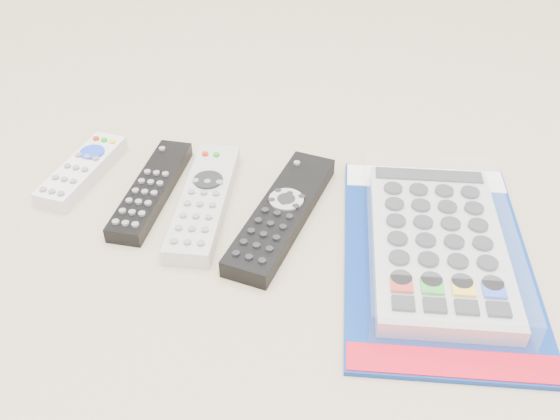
% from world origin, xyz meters
% --- Properties ---
extents(remote_small_grey, '(0.07, 0.17, 0.02)m').
position_xyz_m(remote_small_grey, '(-0.24, 0.02, 0.01)').
color(remote_small_grey, silver).
rests_on(remote_small_grey, ground).
extents(remote_slim_black, '(0.05, 0.21, 0.02)m').
position_xyz_m(remote_slim_black, '(-0.13, -0.00, 0.01)').
color(remote_slim_black, black).
rests_on(remote_slim_black, ground).
extents(remote_silver_dvd, '(0.08, 0.23, 0.03)m').
position_xyz_m(remote_silver_dvd, '(-0.06, -0.01, 0.01)').
color(remote_silver_dvd, '#B6B6BA').
rests_on(remote_silver_dvd, ground).
extents(remote_large_black, '(0.11, 0.25, 0.03)m').
position_xyz_m(remote_large_black, '(0.05, -0.02, 0.01)').
color(remote_large_black, black).
rests_on(remote_large_black, ground).
extents(jumbo_remote_packaged, '(0.25, 0.38, 0.05)m').
position_xyz_m(jumbo_remote_packaged, '(0.24, -0.05, 0.02)').
color(jumbo_remote_packaged, navy).
rests_on(jumbo_remote_packaged, ground).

